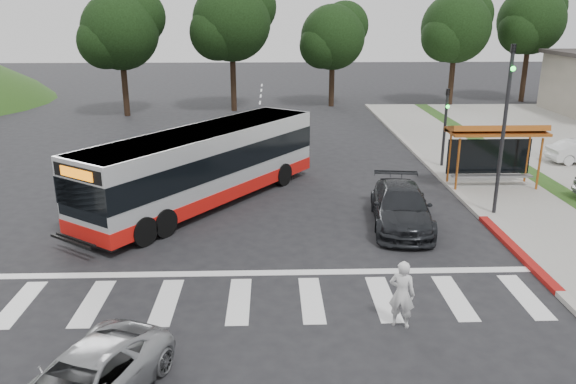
{
  "coord_description": "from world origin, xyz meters",
  "views": [
    {
      "loc": [
        0.92,
        -18.83,
        7.63
      ],
      "look_at": [
        1.5,
        -0.23,
        1.6
      ],
      "focal_mm": 35.0,
      "sensor_mm": 36.0,
      "label": 1
    }
  ],
  "objects_px": {
    "dark_sedan": "(401,207)",
    "silver_suv_south": "(84,383)",
    "transit_bus": "(205,167)",
    "pedestrian": "(402,294)"
  },
  "relations": [
    {
      "from": "transit_bus",
      "to": "pedestrian",
      "type": "distance_m",
      "value": 11.41
    },
    {
      "from": "dark_sedan",
      "to": "silver_suv_south",
      "type": "height_order",
      "value": "dark_sedan"
    },
    {
      "from": "transit_bus",
      "to": "pedestrian",
      "type": "height_order",
      "value": "transit_bus"
    },
    {
      "from": "transit_bus",
      "to": "dark_sedan",
      "type": "distance_m",
      "value": 8.01
    },
    {
      "from": "transit_bus",
      "to": "silver_suv_south",
      "type": "distance_m",
      "value": 12.69
    },
    {
      "from": "transit_bus",
      "to": "dark_sedan",
      "type": "xyz_separation_m",
      "value": [
        7.47,
        -2.79,
        -0.8
      ]
    },
    {
      "from": "pedestrian",
      "to": "dark_sedan",
      "type": "xyz_separation_m",
      "value": [
        1.55,
        6.94,
        -0.16
      ]
    },
    {
      "from": "pedestrian",
      "to": "transit_bus",
      "type": "bearing_deg",
      "value": -34.99
    },
    {
      "from": "pedestrian",
      "to": "dark_sedan",
      "type": "height_order",
      "value": "pedestrian"
    },
    {
      "from": "dark_sedan",
      "to": "silver_suv_south",
      "type": "bearing_deg",
      "value": -124.27
    }
  ]
}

